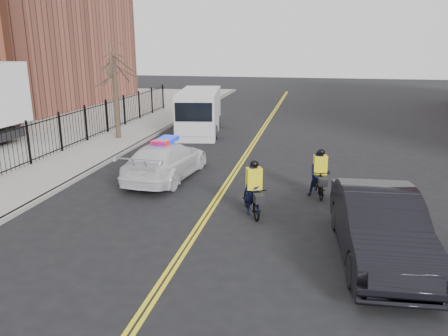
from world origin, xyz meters
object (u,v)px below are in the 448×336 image
at_px(cyclist_near, 254,195).
at_px(cyclist_far, 319,178).
at_px(dark_sedan, 379,226).
at_px(police_cruiser, 166,160).
at_px(cargo_van, 199,113).

xyz_separation_m(cyclist_near, cyclist_far, (2.05, 2.19, 0.07)).
distance_m(dark_sedan, cyclist_far, 4.75).
distance_m(police_cruiser, cyclist_near, 5.10).
height_order(cargo_van, cyclist_near, cargo_van).
bearing_deg(cyclist_far, cargo_van, 115.05).
bearing_deg(cargo_van, cyclist_far, -64.17).
height_order(police_cruiser, dark_sedan, dark_sedan).
distance_m(cargo_van, cyclist_far, 12.46).
bearing_deg(dark_sedan, cyclist_far, 103.42).
relative_size(police_cruiser, cyclist_far, 2.94).
relative_size(cargo_van, cyclist_near, 3.31).
distance_m(dark_sedan, cyclist_near, 4.22).
height_order(dark_sedan, cargo_van, cargo_van).
height_order(police_cruiser, cargo_van, cargo_van).
relative_size(dark_sedan, cyclist_far, 3.00).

